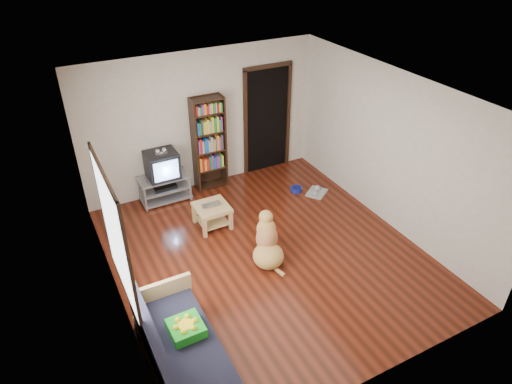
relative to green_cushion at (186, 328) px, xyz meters
name	(u,v)px	position (x,y,z in m)	size (l,w,h in m)	color
ground	(267,254)	(1.75, 1.23, -0.48)	(5.00, 5.00, 0.00)	#591E0F
ceiling	(270,95)	(1.75, 1.23, 2.12)	(5.00, 5.00, 0.00)	white
wall_back	(202,121)	(1.75, 3.73, 0.82)	(4.50, 4.50, 0.00)	beige
wall_front	(389,297)	(1.75, -1.27, 0.82)	(4.50, 4.50, 0.00)	beige
wall_left	(107,227)	(-0.50, 1.23, 0.82)	(5.00, 5.00, 0.00)	beige
wall_right	(390,150)	(4.00, 1.23, 0.82)	(5.00, 5.00, 0.00)	beige
green_cushion	(186,328)	(0.00, 0.00, 0.00)	(0.38, 0.38, 0.13)	green
laptop	(212,206)	(1.30, 2.30, -0.07)	(0.33, 0.21, 0.03)	silver
dog_bowl	(296,189)	(3.16, 2.62, -0.44)	(0.22, 0.22, 0.08)	navy
grey_rag	(317,193)	(3.46, 2.37, -0.47)	(0.40, 0.32, 0.03)	#969696
window	(115,236)	(-0.48, 0.73, 1.02)	(0.03, 1.46, 1.70)	white
doorway	(267,117)	(3.10, 3.71, 0.64)	(1.03, 0.05, 2.19)	black
tv_stand	(165,187)	(0.85, 3.48, -0.21)	(0.90, 0.45, 0.50)	#99999E
crt_tv	(162,164)	(0.85, 3.50, 0.26)	(0.55, 0.52, 0.58)	black
bookshelf	(209,139)	(1.80, 3.57, 0.52)	(0.60, 0.30, 1.80)	black
sofa	(182,355)	(-0.12, -0.15, -0.22)	(0.80, 1.80, 0.80)	tan
coffee_table	(212,212)	(1.30, 2.33, -0.20)	(0.55, 0.55, 0.40)	tan
dog	(267,243)	(1.72, 1.16, -0.21)	(0.63, 0.92, 0.76)	#D5AB51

